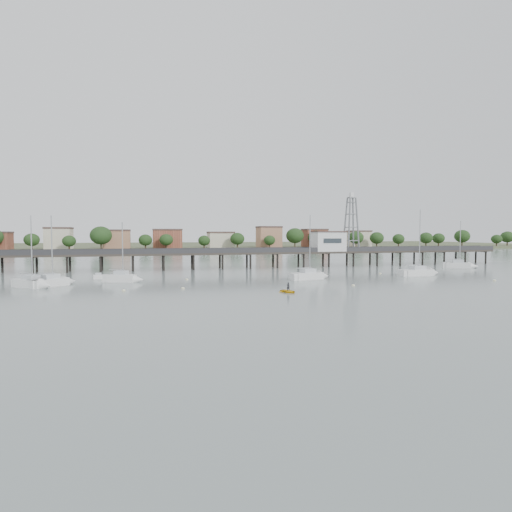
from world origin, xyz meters
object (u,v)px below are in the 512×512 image
(pier, at_px, (235,253))
(sailboat_c, at_px, (313,276))
(lattice_tower, at_px, (351,224))
(white_tender, at_px, (102,277))
(yellow_dinghy, at_px, (288,292))
(sailboat_e, at_px, (463,265))
(sailboat_b, at_px, (126,278))
(sailboat_a, at_px, (57,282))
(sailboat_f, at_px, (36,284))
(sailboat_d, at_px, (423,272))

(pier, bearing_deg, sailboat_c, -71.74)
(sailboat_c, bearing_deg, lattice_tower, 38.24)
(white_tender, bearing_deg, yellow_dinghy, -48.29)
(white_tender, bearing_deg, sailboat_e, -1.48)
(pier, height_order, sailboat_b, sailboat_b)
(sailboat_a, bearing_deg, white_tender, 14.18)
(pier, distance_m, sailboat_f, 48.38)
(sailboat_b, relative_size, sailboat_f, 0.92)
(pier, relative_size, lattice_tower, 9.68)
(sailboat_a, relative_size, yellow_dinghy, 4.26)
(sailboat_b, bearing_deg, sailboat_c, 16.39)
(sailboat_b, xyz_separation_m, white_tender, (-4.73, 7.21, -0.27))
(sailboat_d, bearing_deg, pier, 136.85)
(lattice_tower, xyz_separation_m, sailboat_b, (-56.42, -24.27, -10.45))
(sailboat_c, height_order, sailboat_f, sailboat_c)
(pier, height_order, yellow_dinghy, pier)
(white_tender, bearing_deg, sailboat_f, -131.00)
(pier, xyz_separation_m, sailboat_e, (55.98, -12.76, -3.15))
(white_tender, distance_m, yellow_dinghy, 39.29)
(sailboat_e, bearing_deg, sailboat_c, -128.83)
(sailboat_d, bearing_deg, yellow_dinghy, -158.61)
(sailboat_f, bearing_deg, sailboat_b, 58.69)
(sailboat_c, relative_size, yellow_dinghy, 4.45)
(sailboat_b, bearing_deg, yellow_dinghy, -17.75)
(sailboat_b, distance_m, yellow_dinghy, 30.94)
(white_tender, bearing_deg, sailboat_b, -61.10)
(sailboat_c, height_order, sailboat_d, sailboat_d)
(pier, bearing_deg, sailboat_a, -143.23)
(sailboat_c, xyz_separation_m, sailboat_d, (24.75, 0.96, -0.01))
(white_tender, bearing_deg, sailboat_c, -20.09)
(sailboat_a, bearing_deg, sailboat_f, 176.40)
(pier, xyz_separation_m, white_tender, (-29.65, -17.06, -3.41))
(sailboat_c, distance_m, yellow_dinghy, 19.46)
(yellow_dinghy, bearing_deg, lattice_tower, 28.50)
(pier, xyz_separation_m, lattice_tower, (31.50, 0.00, 7.31))
(sailboat_a, height_order, white_tender, sailboat_a)
(pier, xyz_separation_m, sailboat_d, (33.99, -27.06, -3.16))
(sailboat_d, relative_size, yellow_dinghy, 5.01)
(white_tender, bearing_deg, sailboat_d, -13.28)
(yellow_dinghy, bearing_deg, sailboat_c, 32.02)
(pier, distance_m, sailboat_c, 29.67)
(lattice_tower, relative_size, yellow_dinghy, 5.41)
(yellow_dinghy, bearing_deg, sailboat_d, 1.07)
(sailboat_a, bearing_deg, sailboat_d, -43.51)
(pier, bearing_deg, lattice_tower, 0.00)
(sailboat_b, xyz_separation_m, sailboat_d, (58.92, -2.78, -0.02))
(sailboat_e, xyz_separation_m, sailboat_a, (-91.84, -14.04, 0.00))
(sailboat_f, height_order, white_tender, sailboat_f)
(lattice_tower, bearing_deg, sailboat_c, -128.47)
(sailboat_e, bearing_deg, pier, -159.75)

